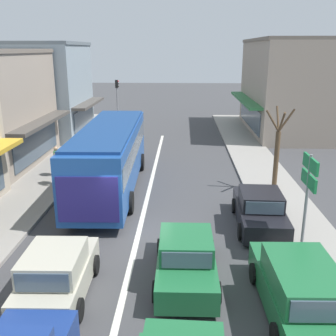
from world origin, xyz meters
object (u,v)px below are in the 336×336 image
(street_tree_right, at_px, (277,152))
(pedestrian_browsing_midblock, at_px, (57,159))
(sedan_behind_bus_near, at_px, (186,258))
(traffic_light_downstreet, at_px, (117,95))
(hatchback_queue_far_back, at_px, (57,274))
(city_bus, at_px, (110,153))
(parked_wagon_kerb_front, at_px, (299,290))
(parked_sedan_kerb_second, at_px, (260,210))
(directional_road_sign, at_px, (309,182))
(pedestrian_with_handbag_near, at_px, (56,167))

(street_tree_right, relative_size, pedestrian_browsing_midblock, 2.53)
(sedan_behind_bus_near, height_order, traffic_light_downstreet, traffic_light_downstreet)
(hatchback_queue_far_back, xyz_separation_m, traffic_light_downstreet, (-2.38, 25.43, 2.15))
(city_bus, height_order, parked_wagon_kerb_front, city_bus)
(parked_sedan_kerb_second, bearing_deg, city_bus, 148.90)
(parked_wagon_kerb_front, bearing_deg, street_tree_right, 81.19)
(parked_wagon_kerb_front, distance_m, directional_road_sign, 3.78)
(parked_wagon_kerb_front, height_order, traffic_light_downstreet, traffic_light_downstreet)
(city_bus, relative_size, traffic_light_downstreet, 2.60)
(traffic_light_downstreet, distance_m, pedestrian_with_handbag_near, 16.31)
(parked_wagon_kerb_front, relative_size, pedestrian_with_handbag_near, 2.79)
(parked_wagon_kerb_front, distance_m, pedestrian_browsing_midblock, 14.98)
(parked_wagon_kerb_front, distance_m, traffic_light_downstreet, 27.55)
(city_bus, xyz_separation_m, hatchback_queue_far_back, (0.06, -8.97, -1.17))
(sedan_behind_bus_near, xyz_separation_m, parked_wagon_kerb_front, (2.96, -1.65, 0.08))
(pedestrian_with_handbag_near, height_order, pedestrian_browsing_midblock, same)
(hatchback_queue_far_back, distance_m, parked_sedan_kerb_second, 8.24)
(city_bus, relative_size, pedestrian_with_handbag_near, 6.70)
(directional_road_sign, xyz_separation_m, street_tree_right, (0.54, 6.66, -0.74))
(traffic_light_downstreet, relative_size, directional_road_sign, 1.17)
(sedan_behind_bus_near, height_order, parked_wagon_kerb_front, parked_wagon_kerb_front)
(pedestrian_with_handbag_near, bearing_deg, directional_road_sign, -32.52)
(street_tree_right, bearing_deg, pedestrian_with_handbag_near, 179.92)
(traffic_light_downstreet, bearing_deg, parked_wagon_kerb_front, -70.92)
(city_bus, distance_m, parked_wagon_kerb_front, 11.66)
(parked_sedan_kerb_second, height_order, street_tree_right, street_tree_right)
(pedestrian_with_handbag_near, bearing_deg, pedestrian_browsing_midblock, 107.03)
(pedestrian_browsing_midblock, bearing_deg, city_bus, -27.39)
(city_bus, xyz_separation_m, street_tree_right, (8.17, 0.24, 0.08))
(sedan_behind_bus_near, distance_m, pedestrian_with_handbag_near, 10.42)
(directional_road_sign, relative_size, pedestrian_with_handbag_near, 2.21)
(street_tree_right, bearing_deg, pedestrian_browsing_midblock, 172.75)
(parked_wagon_kerb_front, bearing_deg, pedestrian_browsing_midblock, 131.59)
(sedan_behind_bus_near, distance_m, parked_sedan_kerb_second, 4.84)
(street_tree_right, bearing_deg, parked_sedan_kerb_second, -109.82)
(sedan_behind_bus_near, height_order, pedestrian_browsing_midblock, pedestrian_browsing_midblock)
(sedan_behind_bus_near, bearing_deg, traffic_light_downstreet, 103.90)
(city_bus, distance_m, sedan_behind_bus_near, 8.77)
(sedan_behind_bus_near, bearing_deg, parked_wagon_kerb_front, -29.06)
(street_tree_right, distance_m, pedestrian_browsing_midblock, 11.58)
(parked_wagon_kerb_front, xyz_separation_m, directional_road_sign, (0.97, 3.09, 1.96))
(parked_wagon_kerb_front, bearing_deg, parked_sedan_kerb_second, 90.23)
(directional_road_sign, xyz_separation_m, pedestrian_browsing_midblock, (-10.91, 8.11, -1.64))
(street_tree_right, bearing_deg, sedan_behind_bus_near, -118.92)
(city_bus, relative_size, sedan_behind_bus_near, 2.59)
(pedestrian_browsing_midblock, bearing_deg, pedestrian_with_handbag_near, -72.97)
(parked_wagon_kerb_front, height_order, parked_sedan_kerb_second, parked_wagon_kerb_front)
(city_bus, relative_size, parked_sedan_kerb_second, 2.57)
(parked_wagon_kerb_front, xyz_separation_m, traffic_light_downstreet, (-8.98, 25.96, 2.11))
(street_tree_right, bearing_deg, directional_road_sign, -94.66)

